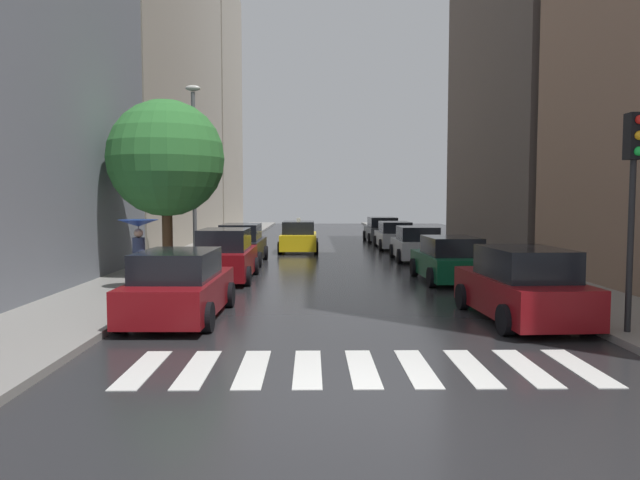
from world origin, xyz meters
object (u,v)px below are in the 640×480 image
parked_car_right_third (417,244)px  parked_car_left_third (242,245)px  lamp_post_left (194,162)px  parked_car_right_nearest (521,287)px  parked_car_right_fourth (394,236)px  pedestrian_far_side (138,236)px  street_tree_left (166,159)px  traffic_light_right_corner (634,173)px  parked_car_right_fifth (382,230)px  parked_car_right_second (450,260)px  taxi_midroad (299,237)px  parked_car_left_second (226,256)px  parked_car_left_nearest (180,287)px

parked_car_right_third → parked_car_left_third: bearing=98.9°
lamp_post_left → parked_car_right_nearest: bearing=-47.9°
parked_car_right_nearest → parked_car_right_fourth: bearing=-2.5°
pedestrian_far_side → street_tree_left: (0.06, 3.19, 2.49)m
traffic_light_right_corner → lamp_post_left: (-11.00, 12.32, 0.98)m
parked_car_right_fifth → pedestrian_far_side: 23.41m
parked_car_right_fifth → lamp_post_left: size_ratio=0.62×
parked_car_left_third → parked_car_right_nearest: bearing=-146.7°
parked_car_right_third → parked_car_right_nearest: bearing=-179.2°
parked_car_right_nearest → parked_car_right_second: 6.48m
parked_car_right_fourth → taxi_midroad: taxi_midroad is taller
parked_car_right_third → parked_car_right_fourth: 6.49m
parked_car_left_second → pedestrian_far_side: bearing=142.7°
parked_car_left_nearest → parked_car_right_fifth: 26.15m
parked_car_right_fifth → parked_car_right_third: bearing=179.8°
parked_car_right_fourth → lamp_post_left: lamp_post_left is taller
parked_car_right_third → lamp_post_left: bearing=106.9°
taxi_midroad → parked_car_right_fourth: bearing=-70.0°
pedestrian_far_side → parked_car_left_second: bearing=164.3°
parked_car_right_fourth → pedestrian_far_side: size_ratio=2.28×
traffic_light_right_corner → lamp_post_left: 16.54m
parked_car_right_nearest → parked_car_right_third: parked_car_right_nearest is taller
parked_car_right_third → pedestrian_far_side: pedestrian_far_side is taller
parked_car_right_third → parked_car_right_fifth: 12.06m
parked_car_right_third → traffic_light_right_corner: size_ratio=0.94×
parked_car_left_third → lamp_post_left: bearing=134.6°
parked_car_left_second → lamp_post_left: (-1.76, 3.65, 3.45)m
parked_car_left_third → taxi_midroad: taxi_midroad is taller
parked_car_left_nearest → parked_car_left_second: size_ratio=1.01×
parked_car_right_fourth → taxi_midroad: bearing=110.4°
parked_car_right_fourth → street_tree_left: bearing=142.7°
parked_car_left_third → parked_car_left_second: bearing=-178.7°
taxi_midroad → parked_car_left_second: bearing=168.5°
parked_car_right_third → parked_car_right_fifth: parked_car_right_fifth is taller
parked_car_right_third → taxi_midroad: taxi_midroad is taller
parked_car_left_nearest → parked_car_right_fourth: size_ratio=0.95×
parked_car_right_fifth → parked_car_left_nearest: bearing=162.0°
pedestrian_far_side → street_tree_left: size_ratio=0.34×
pedestrian_far_side → parked_car_right_fourth: bearing=169.6°
parked_car_right_second → pedestrian_far_side: (-9.78, -2.42, 0.98)m
parked_car_left_second → taxi_midroad: (2.28, 10.95, -0.06)m
parked_car_left_nearest → parked_car_right_nearest: 7.86m
taxi_midroad → pedestrian_far_side: size_ratio=2.14×
street_tree_left → lamp_post_left: bearing=84.7°
parked_car_right_nearest → parked_car_right_third: bearing=-2.8°
parked_car_right_second → street_tree_left: 10.34m
parked_car_left_third → pedestrian_far_side: pedestrian_far_side is taller
pedestrian_far_side → street_tree_left: 4.05m
traffic_light_right_corner → parked_car_left_third: bearing=123.7°
parked_car_right_third → taxi_midroad: size_ratio=0.93×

